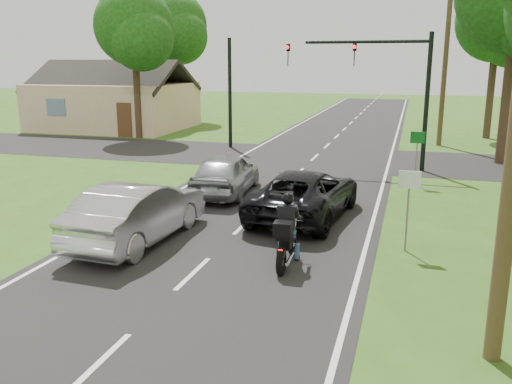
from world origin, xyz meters
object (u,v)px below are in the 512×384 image
motorcycle_rider (287,237)px  utility_pole_far (446,55)px  sign_white (409,191)px  silver_suv (226,173)px  silver_sedan (138,212)px  traffic_signal (384,76)px  sign_green (417,145)px  dark_suv (305,194)px

motorcycle_rider → utility_pole_far: size_ratio=0.21×
motorcycle_rider → sign_white: (2.75, 1.80, 0.89)m
silver_suv → silver_sedan: bearing=80.8°
silver_sedan → utility_pole_far: 22.37m
silver_suv → traffic_signal: traffic_signal is taller
silver_suv → sign_green: bearing=-156.7°
motorcycle_rider → traffic_signal: size_ratio=0.33×
dark_suv → silver_sedan: silver_sedan is taller
motorcycle_rider → dark_suv: bearing=92.6°
dark_suv → utility_pole_far: bearing=-99.6°
silver_suv → sign_white: sign_white is taller
silver_sedan → silver_suv: silver_sedan is taller
silver_suv → motorcycle_rider: bearing=116.6°
silver_sedan → motorcycle_rider: bearing=175.1°
silver_sedan → silver_suv: (0.51, 5.74, -0.05)m
silver_sedan → utility_pole_far: bearing=-109.9°
motorcycle_rider → silver_suv: size_ratio=0.46×
traffic_signal → sign_white: (1.36, -11.02, -2.54)m
sign_white → utility_pole_far: bearing=85.5°
silver_sedan → utility_pole_far: utility_pole_far is taller
motorcycle_rider → sign_green: size_ratio=0.98×
sign_white → traffic_signal: bearing=97.0°
dark_suv → silver_suv: 4.01m
silver_sedan → sign_white: (7.01, 1.22, 0.77)m
traffic_signal → sign_green: bearing=-62.6°
silver_suv → sign_green: (6.70, 3.48, 0.82)m
dark_suv → silver_suv: (-3.38, 2.15, 0.02)m
dark_suv → silver_suv: bearing=-26.6°
sign_green → silver_suv: bearing=-152.6°
silver_suv → traffic_signal: 8.94m
traffic_signal → sign_green: 4.24m
motorcycle_rider → dark_suv: motorcycle_rider is taller
dark_suv → traffic_signal: bearing=-95.5°
silver_suv → traffic_signal: size_ratio=0.71×
dark_suv → sign_green: (3.32, 5.64, 0.84)m
utility_pole_far → sign_white: 19.39m
motorcycle_rider → traffic_signal: bearing=81.3°
motorcycle_rider → sign_white: sign_white is taller
dark_suv → sign_green: size_ratio=2.54×
silver_suv → sign_white: bearing=141.1°
dark_suv → sign_white: bearing=148.8°
utility_pole_far → sign_white: bearing=-94.5°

